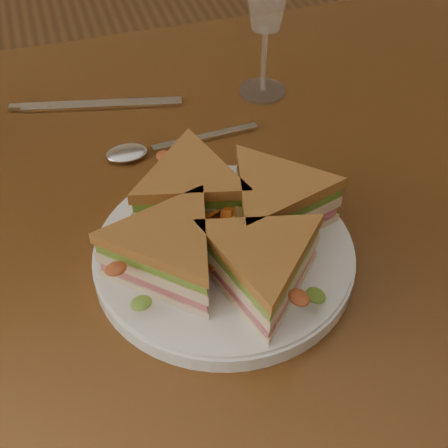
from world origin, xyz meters
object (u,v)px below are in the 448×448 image
at_px(plate, 224,255).
at_px(knife, 90,105).
at_px(table, 185,276).
at_px(sandwich_wedges, 224,228).
at_px(spoon, 146,150).

distance_m(plate, knife, 0.31).
xyz_separation_m(table, sandwich_wedges, (0.02, -0.08, 0.14)).
distance_m(table, plate, 0.13).
relative_size(table, spoon, 6.52).
bearing_deg(knife, spoon, -54.03).
xyz_separation_m(plate, knife, (-0.08, 0.30, -0.01)).
distance_m(sandwich_wedges, knife, 0.31).
distance_m(spoon, knife, 0.12).
bearing_deg(knife, table, -62.08).
height_order(table, knife, knife).
distance_m(plate, spoon, 0.19).
distance_m(sandwich_wedges, spoon, 0.19).
distance_m(table, sandwich_wedges, 0.16).
height_order(plate, sandwich_wedges, sandwich_wedges).
xyz_separation_m(table, spoon, (-0.01, 0.11, 0.10)).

